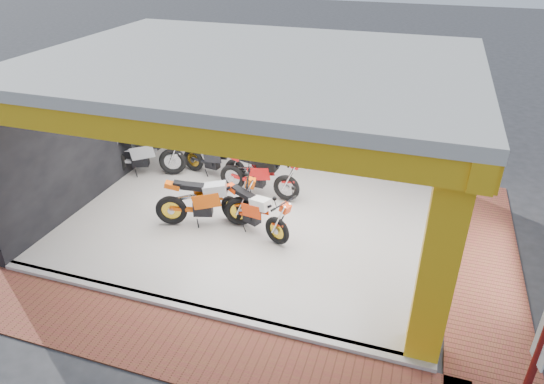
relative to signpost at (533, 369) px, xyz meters
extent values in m
plane|color=#2D2D30|center=(-4.92, 1.86, -1.26)|extent=(80.00, 80.00, 0.00)
cube|color=silver|center=(-4.92, 3.86, -1.21)|extent=(8.00, 6.00, 0.10)
cube|color=beige|center=(-4.92, 3.86, 2.34)|extent=(8.40, 6.40, 0.20)
cube|color=black|center=(-4.92, 6.96, 0.49)|extent=(8.20, 0.20, 3.50)
cube|color=black|center=(-9.02, 3.86, 0.49)|extent=(0.20, 6.20, 3.50)
cube|color=gold|center=(-1.17, 1.11, 0.49)|extent=(0.50, 0.50, 3.50)
cube|color=gold|center=(-4.92, 0.86, 2.04)|extent=(8.40, 0.30, 0.40)
cube|color=gold|center=(-0.92, 3.86, 2.04)|extent=(0.30, 6.40, 0.40)
cube|color=silver|center=(-4.92, 0.84, -1.21)|extent=(8.00, 0.20, 0.10)
cube|color=brown|center=(-4.92, 0.06, -1.25)|extent=(9.00, 1.40, 0.03)
cube|color=brown|center=(-0.12, 3.86, -1.25)|extent=(1.40, 7.00, 0.03)
cylinder|color=maroon|center=(0.00, 0.00, -0.11)|extent=(0.09, 0.09, 2.30)
cube|color=white|center=(0.00, 0.00, 0.49)|extent=(0.09, 0.32, 0.74)
camera|label=1|loc=(-1.67, -4.77, 4.58)|focal=32.00mm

